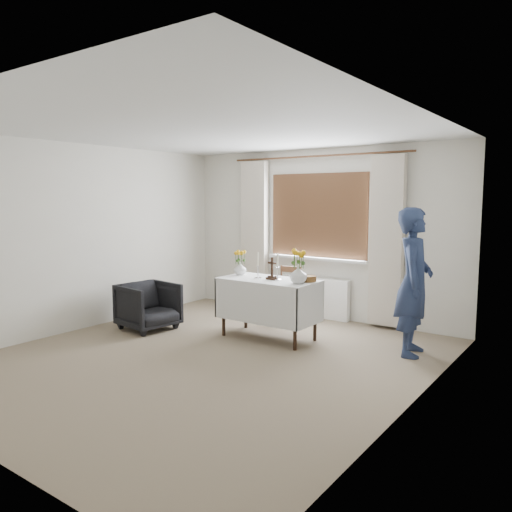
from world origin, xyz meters
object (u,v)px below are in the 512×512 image
Objects in this scene: armchair at (148,306)px; wooden_cross at (272,268)px; altar_table at (268,309)px; person at (414,282)px; flower_vase_left at (240,269)px; wooden_chair at (286,295)px; flower_vase_right at (298,274)px.

wooden_cross is (1.63, 0.58, 0.58)m from armchair.
person reaches higher than altar_table.
armchair is 1.36m from flower_vase_left.
flower_vase_left is at bearing -51.70° from armchair.
altar_table is 0.88m from wooden_chair.
altar_table is at bearing -7.50° from flower_vase_left.
wooden_cross is at bearing 172.93° from flower_vase_right.
person is 7.72× the size of flower_vase_right.
person is at bearing 20.90° from flower_vase_right.
flower_vase_right reaches higher than wooden_chair.
flower_vase_right is at bearing -6.64° from altar_table.
wooden_chair reaches higher than armchair.
flower_vase_right is at bearing 99.00° from person.
armchair is 2.18m from flower_vase_right.
altar_table is at bearing -77.69° from wooden_chair.
flower_vase_left reaches higher than wooden_chair.
flower_vase_right reaches higher than armchair.
wooden_cross reaches higher than flower_vase_left.
wooden_cross is 1.30× the size of flower_vase_right.
flower_vase_left is at bearing 172.91° from flower_vase_right.
flower_vase_right is (2.04, 0.53, 0.55)m from armchair.
person is 1.70m from wooden_cross.
altar_table is 0.74× the size of person.
flower_vase_right is (0.97, -0.12, 0.02)m from flower_vase_left.
flower_vase_left is (-0.50, 0.07, 0.47)m from altar_table.
flower_vase_left is 0.98m from flower_vase_right.
flower_vase_right is at bearing -56.03° from wooden_chair.
armchair is at bearing 95.10° from person.
flower_vase_right is (0.47, -0.05, 0.49)m from altar_table.
person is at bearing 13.77° from altar_table.
person is 2.23m from flower_vase_left.
person reaches higher than flower_vase_left.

